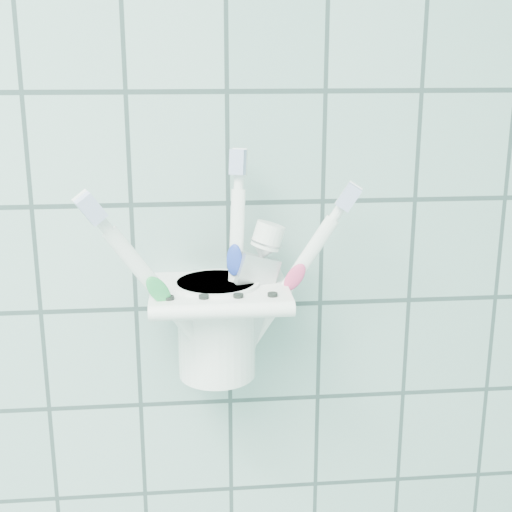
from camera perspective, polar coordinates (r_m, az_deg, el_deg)
The scene contains 6 objects.
holder_bracket at distance 0.68m, azimuth -2.95°, elevation -3.08°, with size 0.13×0.11×0.04m.
cup at distance 0.69m, azimuth -3.17°, elevation -5.49°, with size 0.08×0.08×0.10m.
toothbrush_pink at distance 0.66m, azimuth -2.69°, elevation -0.27°, with size 0.11×0.06×0.21m.
toothbrush_blue at distance 0.66m, azimuth -2.02°, elevation -0.65°, with size 0.03×0.04×0.21m.
toothbrush_orange at distance 0.68m, azimuth -1.61°, elevation -0.31°, with size 0.10×0.03×0.20m.
toothpaste_tube at distance 0.67m, azimuth -2.35°, elevation -2.36°, with size 0.07×0.04×0.16m.
Camera 1 is at (0.62, 0.51, 1.50)m, focal length 50.00 mm.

